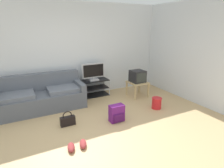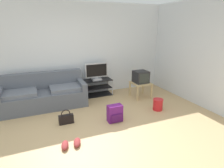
{
  "view_description": "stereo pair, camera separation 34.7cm",
  "coord_description": "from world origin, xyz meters",
  "px_view_note": "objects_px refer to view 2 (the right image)",
  "views": [
    {
      "loc": [
        -1.25,
        -2.9,
        2.04
      ],
      "look_at": [
        0.73,
        0.9,
        0.71
      ],
      "focal_mm": 30.2,
      "sensor_mm": 36.0,
      "label": 1
    },
    {
      "loc": [
        -0.94,
        -3.05,
        2.04
      ],
      "look_at": [
        0.73,
        0.9,
        0.71
      ],
      "focal_mm": 30.2,
      "sensor_mm": 36.0,
      "label": 2
    }
  ],
  "objects_px": {
    "crt_tv": "(141,77)",
    "cleaning_bucket": "(158,104)",
    "handbag": "(66,119)",
    "sneakers_pair": "(71,144)",
    "side_table": "(141,85)",
    "backpack": "(115,113)",
    "couch": "(44,95)",
    "tv_stand": "(97,87)",
    "flat_tv": "(97,72)"
  },
  "relations": [
    {
      "from": "crt_tv",
      "to": "sneakers_pair",
      "type": "xyz_separation_m",
      "value": [
        -2.39,
        -1.64,
        -0.57
      ]
    },
    {
      "from": "crt_tv",
      "to": "handbag",
      "type": "relative_size",
      "value": 1.21
    },
    {
      "from": "sneakers_pair",
      "to": "crt_tv",
      "type": "bearing_deg",
      "value": 34.48
    },
    {
      "from": "crt_tv",
      "to": "backpack",
      "type": "bearing_deg",
      "value": -139.75
    },
    {
      "from": "handbag",
      "to": "sneakers_pair",
      "type": "height_order",
      "value": "handbag"
    },
    {
      "from": "tv_stand",
      "to": "handbag",
      "type": "relative_size",
      "value": 2.77
    },
    {
      "from": "couch",
      "to": "side_table",
      "type": "relative_size",
      "value": 4.01
    },
    {
      "from": "backpack",
      "to": "flat_tv",
      "type": "bearing_deg",
      "value": 86.99
    },
    {
      "from": "tv_stand",
      "to": "flat_tv",
      "type": "distance_m",
      "value": 0.5
    },
    {
      "from": "side_table",
      "to": "cleaning_bucket",
      "type": "xyz_separation_m",
      "value": [
        -0.07,
        -0.97,
        -0.22
      ]
    },
    {
      "from": "couch",
      "to": "side_table",
      "type": "distance_m",
      "value": 2.71
    },
    {
      "from": "backpack",
      "to": "cleaning_bucket",
      "type": "bearing_deg",
      "value": 7.97
    },
    {
      "from": "backpack",
      "to": "handbag",
      "type": "xyz_separation_m",
      "value": [
        -1.02,
        0.32,
        -0.07
      ]
    },
    {
      "from": "side_table",
      "to": "backpack",
      "type": "xyz_separation_m",
      "value": [
        -1.31,
        -1.09,
        -0.19
      ]
    },
    {
      "from": "backpack",
      "to": "sneakers_pair",
      "type": "distance_m",
      "value": 1.21
    },
    {
      "from": "side_table",
      "to": "cleaning_bucket",
      "type": "bearing_deg",
      "value": -94.24
    },
    {
      "from": "side_table",
      "to": "backpack",
      "type": "bearing_deg",
      "value": -140.17
    },
    {
      "from": "tv_stand",
      "to": "sneakers_pair",
      "type": "relative_size",
      "value": 2.25
    },
    {
      "from": "tv_stand",
      "to": "cleaning_bucket",
      "type": "distance_m",
      "value": 1.95
    },
    {
      "from": "sneakers_pair",
      "to": "side_table",
      "type": "bearing_deg",
      "value": 34.22
    },
    {
      "from": "backpack",
      "to": "couch",
      "type": "bearing_deg",
      "value": 135.37
    },
    {
      "from": "tv_stand",
      "to": "backpack",
      "type": "height_order",
      "value": "tv_stand"
    },
    {
      "from": "side_table",
      "to": "backpack",
      "type": "distance_m",
      "value": 1.72
    },
    {
      "from": "couch",
      "to": "side_table",
      "type": "bearing_deg",
      "value": -7.95
    },
    {
      "from": "tv_stand",
      "to": "crt_tv",
      "type": "bearing_deg",
      "value": -28.86
    },
    {
      "from": "couch",
      "to": "flat_tv",
      "type": "xyz_separation_m",
      "value": [
        1.53,
        0.25,
        0.42
      ]
    },
    {
      "from": "side_table",
      "to": "flat_tv",
      "type": "bearing_deg",
      "value": 151.38
    },
    {
      "from": "cleaning_bucket",
      "to": "sneakers_pair",
      "type": "height_order",
      "value": "cleaning_bucket"
    },
    {
      "from": "tv_stand",
      "to": "handbag",
      "type": "height_order",
      "value": "tv_stand"
    },
    {
      "from": "handbag",
      "to": "backpack",
      "type": "bearing_deg",
      "value": -17.2
    },
    {
      "from": "side_table",
      "to": "crt_tv",
      "type": "height_order",
      "value": "crt_tv"
    },
    {
      "from": "couch",
      "to": "sneakers_pair",
      "type": "xyz_separation_m",
      "value": [
        0.3,
        -2.0,
        -0.28
      ]
    },
    {
      "from": "backpack",
      "to": "sneakers_pair",
      "type": "relative_size",
      "value": 0.95
    },
    {
      "from": "couch",
      "to": "cleaning_bucket",
      "type": "bearing_deg",
      "value": -27.19
    },
    {
      "from": "backpack",
      "to": "tv_stand",
      "type": "bearing_deg",
      "value": 87.05
    },
    {
      "from": "flat_tv",
      "to": "cleaning_bucket",
      "type": "bearing_deg",
      "value": -55.9
    },
    {
      "from": "couch",
      "to": "crt_tv",
      "type": "bearing_deg",
      "value": -7.61
    },
    {
      "from": "couch",
      "to": "side_table",
      "type": "height_order",
      "value": "couch"
    },
    {
      "from": "tv_stand",
      "to": "side_table",
      "type": "height_order",
      "value": "tv_stand"
    },
    {
      "from": "tv_stand",
      "to": "side_table",
      "type": "distance_m",
      "value": 1.33
    },
    {
      "from": "flat_tv",
      "to": "cleaning_bucket",
      "type": "distance_m",
      "value": 2.01
    },
    {
      "from": "side_table",
      "to": "crt_tv",
      "type": "xyz_separation_m",
      "value": [
        0.0,
        0.02,
        0.24
      ]
    },
    {
      "from": "side_table",
      "to": "cleaning_bucket",
      "type": "relative_size",
      "value": 1.83
    },
    {
      "from": "tv_stand",
      "to": "backpack",
      "type": "bearing_deg",
      "value": -95.16
    },
    {
      "from": "handbag",
      "to": "side_table",
      "type": "bearing_deg",
      "value": 18.46
    },
    {
      "from": "crt_tv",
      "to": "cleaning_bucket",
      "type": "relative_size",
      "value": 1.38
    },
    {
      "from": "flat_tv",
      "to": "side_table",
      "type": "relative_size",
      "value": 1.3
    },
    {
      "from": "crt_tv",
      "to": "cleaning_bucket",
      "type": "xyz_separation_m",
      "value": [
        -0.07,
        -0.98,
        -0.46
      ]
    },
    {
      "from": "handbag",
      "to": "sneakers_pair",
      "type": "xyz_separation_m",
      "value": [
        -0.06,
        -0.85,
        -0.07
      ]
    },
    {
      "from": "couch",
      "to": "sneakers_pair",
      "type": "distance_m",
      "value": 2.04
    }
  ]
}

